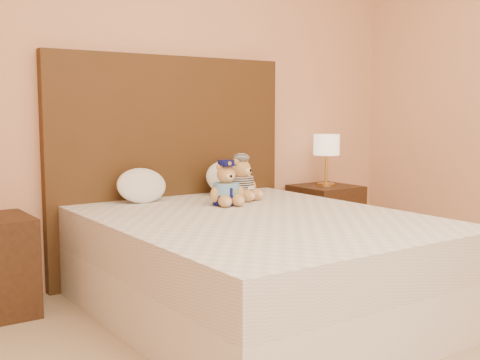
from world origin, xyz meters
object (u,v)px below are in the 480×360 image
(teddy_police, at_px, (226,183))
(bed, at_px, (258,264))
(pillow_left, at_px, (142,184))
(nightstand_right, at_px, (325,220))
(pillow_right, at_px, (229,176))
(lamp, at_px, (326,147))
(teddy_prisoner, at_px, (241,178))

(teddy_police, bearing_deg, bed, -91.07)
(pillow_left, bearing_deg, nightstand_right, -1.10)
(pillow_left, xyz_separation_m, pillow_right, (0.67, 0.00, 0.01))
(pillow_left, relative_size, pillow_right, 0.92)
(bed, distance_m, lamp, 1.59)
(bed, height_order, pillow_left, pillow_left)
(bed, bearing_deg, pillow_right, 66.52)
(teddy_police, relative_size, pillow_left, 0.82)
(teddy_prisoner, height_order, pillow_right, teddy_prisoner)
(nightstand_right, distance_m, teddy_police, 1.30)
(teddy_prisoner, relative_size, pillow_right, 0.78)
(teddy_police, distance_m, teddy_prisoner, 0.24)
(nightstand_right, xyz_separation_m, pillow_left, (-1.56, 0.03, 0.39))
(teddy_police, bearing_deg, pillow_left, 141.47)
(teddy_police, xyz_separation_m, pillow_right, (0.29, 0.40, -0.01))
(bed, bearing_deg, teddy_prisoner, 63.78)
(pillow_right, bearing_deg, nightstand_right, -1.93)
(teddy_prisoner, distance_m, pillow_left, 0.64)
(pillow_right, bearing_deg, pillow_left, 180.00)
(nightstand_right, bearing_deg, pillow_left, 178.90)
(nightstand_right, height_order, teddy_prisoner, teddy_prisoner)
(bed, xyz_separation_m, lamp, (1.25, 0.80, 0.57))
(bed, relative_size, nightstand_right, 3.64)
(nightstand_right, xyz_separation_m, pillow_right, (-0.89, 0.03, 0.40))
(nightstand_right, height_order, pillow_left, pillow_left)
(bed, relative_size, lamp, 5.00)
(nightstand_right, height_order, lamp, lamp)
(pillow_left, height_order, pillow_right, pillow_right)
(lamp, bearing_deg, nightstand_right, 0.00)
(pillow_left, bearing_deg, teddy_prisoner, -25.83)
(bed, distance_m, teddy_prisoner, 0.74)
(lamp, relative_size, pillow_left, 1.19)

